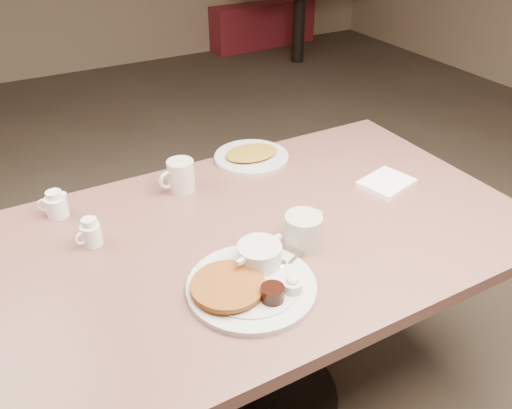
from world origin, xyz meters
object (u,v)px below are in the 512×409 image
main_plate (250,279)px  hash_plate (251,156)px  diner_table (259,276)px  booth_back_right (260,5)px  creamer_right (56,205)px  coffee_mug_far (180,176)px  creamer_left (91,233)px  coffee_mug_near (304,230)px

main_plate → hash_plate: bearing=61.3°
diner_table → hash_plate: hash_plate is taller
booth_back_right → main_plate: bearing=-119.5°
creamer_right → coffee_mug_far: bearing=-6.1°
diner_table → booth_back_right: bearing=60.7°
booth_back_right → coffee_mug_far: bearing=-122.5°
creamer_right → booth_back_right: booth_back_right is taller
creamer_left → booth_back_right: 4.65m
hash_plate → booth_back_right: bearing=60.3°
creamer_left → hash_plate: creamer_left is taller
coffee_mug_near → diner_table: bearing=121.2°
main_plate → coffee_mug_far: bearing=87.5°
coffee_mug_far → creamer_right: bearing=173.9°
coffee_mug_near → booth_back_right: (2.15, 4.08, -0.39)m
creamer_left → diner_table: bearing=-20.1°
coffee_mug_far → booth_back_right: size_ratio=0.08×
creamer_right → creamer_left: bearing=-73.7°
creamer_left → creamer_right: same height
creamer_right → main_plate: bearing=-57.1°
diner_table → main_plate: 0.30m
main_plate → booth_back_right: bearing=60.5°
creamer_left → hash_plate: 0.64m
diner_table → creamer_right: creamer_right is taller
coffee_mug_near → hash_plate: 0.50m
coffee_mug_far → main_plate: bearing=-92.5°
creamer_right → coffee_mug_near: bearing=-39.8°
creamer_right → hash_plate: 0.65m
coffee_mug_near → coffee_mug_far: size_ratio=1.24×
booth_back_right → hash_plate: bearing=-119.7°
creamer_right → diner_table: bearing=-35.5°
diner_table → creamer_left: size_ratio=18.75×
coffee_mug_near → coffee_mug_far: (-0.18, 0.42, 0.00)m
coffee_mug_far → booth_back_right: (2.33, 3.67, -0.39)m
booth_back_right → diner_table: bearing=-119.3°
coffee_mug_far → creamer_left: bearing=-154.9°
diner_table → coffee_mug_near: size_ratio=9.94×
coffee_mug_far → creamer_right: coffee_mug_far is taller
creamer_left → hash_plate: size_ratio=0.30×
creamer_left → creamer_right: 0.19m
diner_table → booth_back_right: (2.22, 3.97, -0.17)m
creamer_right → hash_plate: size_ratio=0.33×
diner_table → coffee_mug_far: bearing=110.3°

